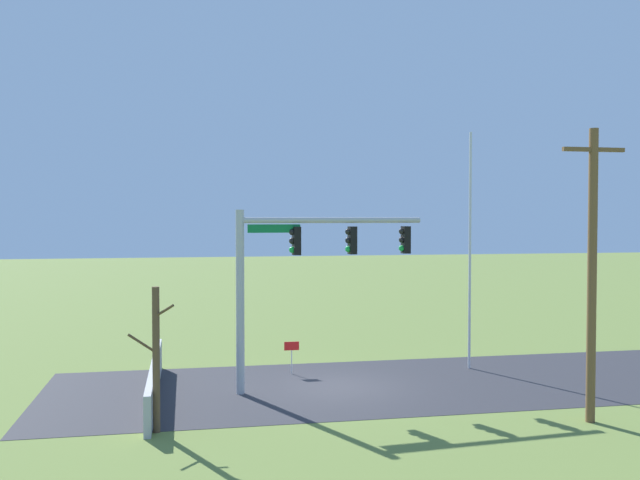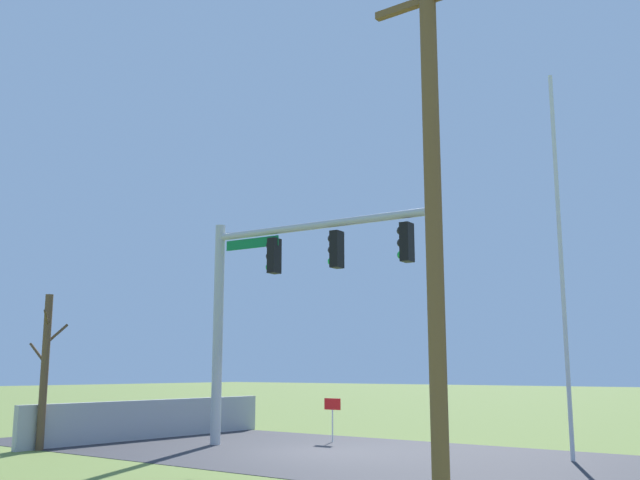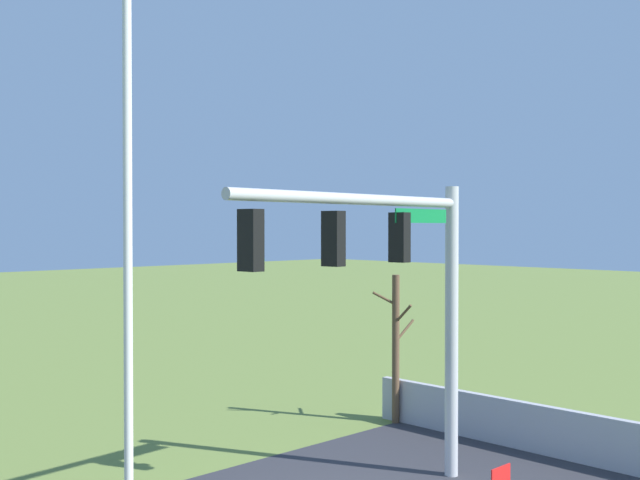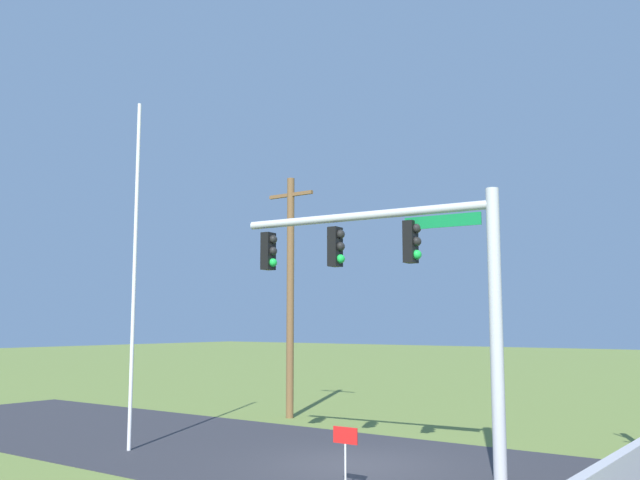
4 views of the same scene
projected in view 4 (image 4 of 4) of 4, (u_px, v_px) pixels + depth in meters
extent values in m
plane|color=olive|center=(354.00, 465.00, 16.09)|extent=(160.00, 160.00, 0.00)
cube|color=#2D2D33|center=(228.00, 446.00, 18.44)|extent=(28.00, 8.00, 0.01)
cylinder|color=#B2B5BA|center=(496.00, 331.00, 14.69)|extent=(0.28, 0.28, 6.13)
cylinder|color=#B2B5BA|center=(361.00, 216.00, 16.67)|extent=(6.41, 0.75, 0.20)
cube|color=#0F7238|center=(442.00, 221.00, 15.57)|extent=(1.80, 0.18, 0.28)
cube|color=black|center=(411.00, 242.00, 15.92)|extent=(0.27, 0.38, 0.96)
sphere|color=black|center=(416.00, 228.00, 15.88)|extent=(0.22, 0.22, 0.22)
sphere|color=black|center=(417.00, 242.00, 15.84)|extent=(0.22, 0.22, 0.22)
sphere|color=green|center=(417.00, 255.00, 15.81)|extent=(0.22, 0.22, 0.22)
cube|color=black|center=(335.00, 247.00, 16.95)|extent=(0.27, 0.38, 0.96)
sphere|color=black|center=(340.00, 234.00, 16.91)|extent=(0.22, 0.22, 0.22)
sphere|color=black|center=(340.00, 247.00, 16.87)|extent=(0.22, 0.22, 0.22)
sphere|color=green|center=(340.00, 259.00, 16.84)|extent=(0.22, 0.22, 0.22)
cube|color=black|center=(268.00, 251.00, 17.98)|extent=(0.27, 0.38, 0.96)
sphere|color=black|center=(273.00, 239.00, 17.94)|extent=(0.22, 0.22, 0.22)
sphere|color=black|center=(273.00, 251.00, 17.90)|extent=(0.22, 0.22, 0.22)
sphere|color=green|center=(273.00, 263.00, 17.86)|extent=(0.22, 0.22, 0.22)
cylinder|color=silver|center=(134.00, 272.00, 18.39)|extent=(0.10, 0.10, 9.14)
cylinder|color=brown|center=(290.00, 296.00, 24.54)|extent=(0.26, 0.26, 8.40)
cube|color=brown|center=(291.00, 195.00, 24.97)|extent=(1.90, 0.12, 0.12)
cylinder|color=silver|center=(345.00, 468.00, 13.57)|extent=(0.04, 0.04, 0.90)
cube|color=red|center=(345.00, 435.00, 13.64)|extent=(0.56, 0.02, 0.32)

